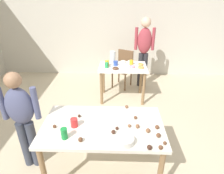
{
  "coord_description": "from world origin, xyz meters",
  "views": [
    {
      "loc": [
        0.1,
        -1.87,
        2.09
      ],
      "look_at": [
        0.02,
        0.49,
        0.9
      ],
      "focal_mm": 30.28,
      "sensor_mm": 36.0,
      "label": 1
    }
  ],
  "objects": [
    {
      "name": "donut_far_2",
      "position": [
        0.36,
        1.99,
        0.77
      ],
      "size": [
        0.12,
        0.12,
        0.04
      ],
      "primitive_type": "torus",
      "color": "white",
      "rests_on": "dining_table_far"
    },
    {
      "name": "mixing_bowl",
      "position": [
        0.19,
        -0.45,
        0.79
      ],
      "size": [
        0.16,
        0.16,
        0.07
      ],
      "primitive_type": "cylinder",
      "color": "white",
      "rests_on": "dining_table_near"
    },
    {
      "name": "person_girl_near",
      "position": [
        -1.03,
        -0.06,
        0.79
      ],
      "size": [
        0.45,
        0.22,
        1.34
      ],
      "color": "#383D4C",
      "rests_on": "ground_plane"
    },
    {
      "name": "cake_ball_13",
      "position": [
        0.52,
        -0.51,
        0.77
      ],
      "size": [
        0.04,
        0.04,
        0.04
      ],
      "primitive_type": "sphere",
      "color": "brown",
      "rests_on": "dining_table_near"
    },
    {
      "name": "donut_far_3",
      "position": [
        0.38,
        1.68,
        0.77
      ],
      "size": [
        0.12,
        0.12,
        0.04
      ],
      "primitive_type": "torus",
      "color": "pink",
      "rests_on": "dining_table_far"
    },
    {
      "name": "dining_table_far",
      "position": [
        0.2,
        1.75,
        0.62
      ],
      "size": [
        0.96,
        0.62,
        0.75
      ],
      "color": "white",
      "rests_on": "ground_plane"
    },
    {
      "name": "cake_ball_1",
      "position": [
        0.43,
        -0.27,
        0.77
      ],
      "size": [
        0.05,
        0.05,
        0.05
      ],
      "primitive_type": "sphere",
      "color": "brown",
      "rests_on": "dining_table_near"
    },
    {
      "name": "ground_plane",
      "position": [
        0.0,
        0.0,
        0.0
      ],
      "size": [
        6.4,
        6.4,
        0.0
      ],
      "primitive_type": "plane",
      "color": "beige"
    },
    {
      "name": "donut_far_4",
      "position": [
        0.56,
        1.63,
        0.77
      ],
      "size": [
        0.12,
        0.12,
        0.04
      ],
      "primitive_type": "torus",
      "color": "gold",
      "rests_on": "dining_table_far"
    },
    {
      "name": "cup_far_1",
      "position": [
        0.38,
        1.85,
        0.8
      ],
      "size": [
        0.08,
        0.08,
        0.09
      ],
      "primitive_type": "cylinder",
      "color": "yellow",
      "rests_on": "dining_table_far"
    },
    {
      "name": "cake_ball_12",
      "position": [
        0.33,
        -0.2,
        0.77
      ],
      "size": [
        0.05,
        0.05,
        0.05
      ],
      "primitive_type": "sphere",
      "color": "brown",
      "rests_on": "dining_table_near"
    },
    {
      "name": "wall_back",
      "position": [
        0.0,
        3.2,
        1.3
      ],
      "size": [
        6.4,
        0.1,
        2.6
      ],
      "primitive_type": "cube",
      "color": "beige",
      "rests_on": "ground_plane"
    },
    {
      "name": "cup_far_3",
      "position": [
        -0.12,
        1.76,
        0.8
      ],
      "size": [
        0.08,
        0.08,
        0.11
      ],
      "primitive_type": "cylinder",
      "color": "yellow",
      "rests_on": "dining_table_far"
    },
    {
      "name": "cake_ball_4",
      "position": [
        0.1,
        -0.24,
        0.77
      ],
      "size": [
        0.04,
        0.04,
        0.04
      ],
      "primitive_type": "sphere",
      "color": "#3D2319",
      "rests_on": "dining_table_near"
    },
    {
      "name": "cake_ball_8",
      "position": [
        -0.59,
        -0.23,
        0.77
      ],
      "size": [
        0.04,
        0.04,
        0.04
      ],
      "primitive_type": "sphere",
      "color": "brown",
      "rests_on": "dining_table_near"
    },
    {
      "name": "donut_far_5",
      "position": [
        0.21,
        1.95,
        0.77
      ],
      "size": [
        0.13,
        0.13,
        0.04
      ],
      "primitive_type": "torus",
      "color": "white",
      "rests_on": "dining_table_far"
    },
    {
      "name": "cake_ball_2",
      "position": [
        -0.26,
        -0.43,
        0.77
      ],
      "size": [
        0.05,
        0.05,
        0.05
      ],
      "primitive_type": "sphere",
      "color": "brown",
      "rests_on": "dining_table_near"
    },
    {
      "name": "cake_ball_14",
      "position": [
        0.41,
        -0.52,
        0.77
      ],
      "size": [
        0.05,
        0.05,
        0.05
      ],
      "primitive_type": "sphere",
      "color": "#3D2319",
      "rests_on": "dining_table_near"
    },
    {
      "name": "cake_ball_9",
      "position": [
        0.24,
        -0.19,
        0.77
      ],
      "size": [
        0.04,
        0.04,
        0.04
      ],
      "primitive_type": "sphere",
      "color": "brown",
      "rests_on": "dining_table_near"
    },
    {
      "name": "cake_ball_11",
      "position": [
        0.57,
        -0.45,
        0.77
      ],
      "size": [
        0.04,
        0.04,
        0.04
      ],
      "primitive_type": "sphere",
      "color": "brown",
      "rests_on": "dining_table_near"
    },
    {
      "name": "cake_ball_7",
      "position": [
        0.22,
        0.19,
        0.77
      ],
      "size": [
        0.04,
        0.04,
        0.04
      ],
      "primitive_type": "sphere",
      "color": "brown",
      "rests_on": "dining_table_near"
    },
    {
      "name": "person_adult_far",
      "position": [
        0.69,
        2.4,
        0.98
      ],
      "size": [
        0.45,
        0.22,
        1.63
      ],
      "color": "#28282D",
      "rests_on": "ground_plane"
    },
    {
      "name": "cake_ball_10",
      "position": [
        0.54,
        -0.21,
        0.77
      ],
      "size": [
        0.05,
        0.05,
        0.05
      ],
      "primitive_type": "sphere",
      "color": "brown",
      "rests_on": "dining_table_near"
    },
    {
      "name": "dining_table_near",
      "position": [
        -0.06,
        -0.16,
        0.66
      ],
      "size": [
        1.37,
        0.77,
        0.75
      ],
      "color": "silver",
      "rests_on": "ground_plane"
    },
    {
      "name": "fork_near",
      "position": [
        -0.62,
        -0.37,
        0.75
      ],
      "size": [
        0.17,
        0.02,
        0.01
      ],
      "primitive_type": "cube",
      "color": "silver",
      "rests_on": "dining_table_near"
    },
    {
      "name": "chair_far_table",
      "position": [
        0.24,
        2.41,
        0.5
      ],
      "size": [
        0.54,
        0.54,
        0.87
      ],
      "color": "brown",
      "rests_on": "ground_plane"
    },
    {
      "name": "cake_ball_6",
      "position": [
        -0.36,
        -0.02,
        0.77
      ],
      "size": [
        0.04,
        0.04,
        0.04
      ],
      "primitive_type": "sphere",
      "color": "#3D2319",
      "rests_on": "dining_table_near"
    },
    {
      "name": "cup_far_0",
      "position": [
        0.05,
        1.78,
        0.8
      ],
      "size": [
        0.09,
        0.09,
        0.09
      ],
      "primitive_type": "cylinder",
      "color": "#3351B2",
      "rests_on": "dining_table_far"
    },
    {
      "name": "pitcher_far",
      "position": [
        -0.01,
        1.94,
        0.87
      ],
      "size": [
        0.12,
        0.12,
        0.25
      ],
      "primitive_type": "cylinder",
      "color": "white",
      "rests_on": "dining_table_far"
    },
    {
      "name": "donut_far_1",
      "position": [
        0.06,
        1.56,
        0.77
      ],
      "size": [
        0.13,
        0.13,
        0.04
      ],
      "primitive_type": "torus",
      "color": "brown",
      "rests_on": "dining_table_far"
    },
    {
      "name": "cake_ball_3",
      "position": [
        0.06,
        -0.31,
        0.77
      ],
      "size": [
        0.04,
        0.04,
        0.04
      ],
      "primitive_type": "sphere",
      "color": "#3D2319",
      "rests_on": "dining_table_near"
    },
    {
      "name": "cake_ball_5",
      "position": [
        0.53,
        -0.35,
        0.77
      ],
      "size": [
        0.05,
        0.05,
        0.05
      ],
      "primitive_type": "sphere",
      "color": "brown",
      "rests_on": "dining_table_near"
    },
    {
      "name": "soda_can",
      "position": [
        -0.44,
        -0.39,
        0.81
      ],
      "size": [
        0.07,
        0.07,
        0.12
      ],
      "primitive_type": "cylinder",
      "color": "#198438",
      "rests_on": "dining_table_near"
    },
    {
      "name": "cake_ball_0",
      "position": [
        0.32,
        -0.04,
        0.77
      ],
      "size": [
        0.04,
        0.04,
        0.04
      ],
      "primitive_type": "sphere",
      "color": "brown",
      "rests_on": "dining_table_near"
    },
    {
      "name": "cup_near_0",
      "position": [
        -0.38,
        -0.2,
        0.8
      ],
      "size": [
        0.08,
        0.08,
        0.1
      ],
      "primitive_type": "cylinder",
      "color": "red",
      "rests_on": "dining_table_near"
    },
    {
      "name": "donut_far_0",
      "position": [
        0.57,
        1.82,
        0.77
      ],
      "size": [
        0.11,
        0.11,
        0.03
      ],
      "primitive_type": "torus",
      "color": "gold",
      "rests_on": "dining_table_far"
    },
    {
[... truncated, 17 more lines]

